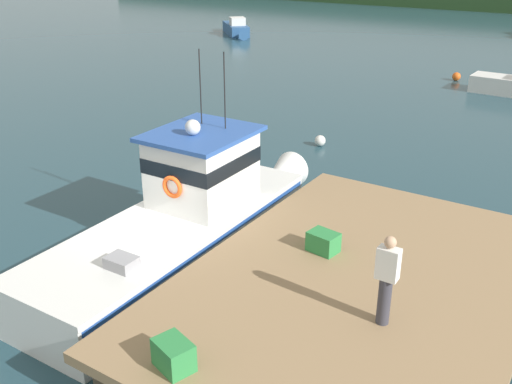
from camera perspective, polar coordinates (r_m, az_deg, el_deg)
ground_plane at (r=14.14m, az=-8.61°, el=-6.92°), size 200.00×200.00×0.00m
dock at (r=11.38m, az=9.92°, el=-8.90°), size 6.00×9.00×1.20m
main_fishing_boat at (r=13.94m, az=-6.69°, el=-2.57°), size 2.65×9.82×4.80m
crate_single_by_cleat at (r=12.03m, az=6.64°, el=-4.90°), size 0.66×0.53×0.42m
crate_single_far at (r=9.05m, az=-8.11°, el=-15.59°), size 0.70×0.60×0.46m
deckhand_by_the_boat at (r=9.75m, az=12.72°, el=-8.32°), size 0.36×0.22×1.63m
moored_boat_mid_harbor at (r=48.64m, az=-1.92°, el=15.77°), size 4.74×4.72×1.42m
mooring_buoy_outer at (r=34.13m, az=19.12°, el=10.69°), size 0.45×0.45×0.45m
mooring_buoy_channel_marker at (r=21.88m, az=6.33°, el=5.04°), size 0.41×0.41×0.41m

